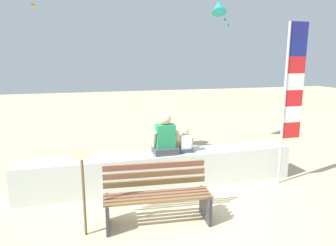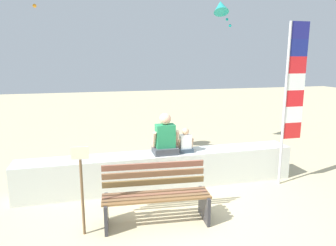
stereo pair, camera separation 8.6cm
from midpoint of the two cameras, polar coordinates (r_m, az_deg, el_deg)
The scene contains 8 objects.
ground_plane at distance 5.36m, azimuth 2.43°, elevation -16.32°, with size 40.00×40.00×0.00m, color #CAB98D.
seawall_ledge at distance 6.31m, azimuth -0.85°, elevation -8.49°, with size 5.48×0.58×0.69m, color silver.
park_bench at distance 5.01m, azimuth -1.75°, elevation -13.11°, with size 1.69×0.74×0.88m.
person_adult at distance 6.09m, azimuth -0.11°, elevation -2.74°, with size 0.53×0.39×0.81m.
person_child at distance 6.24m, azimuth 3.58°, elevation -3.59°, with size 0.32×0.24×0.49m.
flag_banner at distance 6.57m, azimuth 22.01°, elevation 5.44°, with size 0.43×0.05×3.20m.
kite_teal at distance 10.03m, azimuth 9.89°, elevation 20.12°, with size 0.61×0.65×0.85m.
sign_post at distance 4.65m, azimuth -14.95°, elevation -10.63°, with size 0.24×0.04×1.32m.
Camera 2 is at (-1.37, -4.53, 2.52)m, focal length 33.44 mm.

